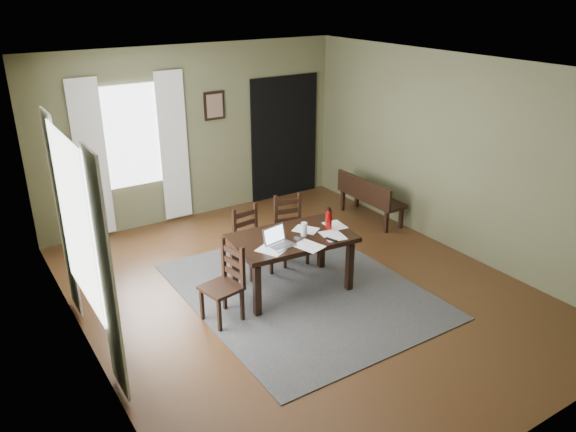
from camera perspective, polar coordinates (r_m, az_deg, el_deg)
ground at (r=7.02m, az=1.34°, el=-7.63°), size 5.00×6.00×0.01m
room_shell at (r=6.30m, az=1.49°, el=6.71°), size 5.02×6.02×2.71m
rug at (r=7.01m, az=1.34°, el=-7.56°), size 2.60×3.20×0.01m
dining_table at (r=6.75m, az=0.39°, el=-2.73°), size 1.51×0.98×0.72m
chair_end at (r=6.29m, az=-6.45°, el=-6.89°), size 0.46×0.46×0.90m
chair_back_left at (r=7.24m, az=-3.73°, el=-2.67°), size 0.44×0.44×0.89m
chair_back_right at (r=7.55m, az=0.30°, el=-1.44°), size 0.48×0.48×0.91m
bench at (r=8.96m, az=8.20°, el=2.11°), size 0.40×1.25×0.70m
laptop at (r=6.46m, az=-1.04°, el=-2.53°), size 0.36×0.31×0.22m
computer_mouse at (r=6.61m, az=1.00°, el=-2.30°), size 0.08×0.10×0.03m
tv_remote at (r=6.61m, az=4.39°, el=-2.42°), size 0.09×0.16×0.02m
drinking_glass at (r=6.69m, az=1.64°, el=-1.35°), size 0.08×0.08×0.17m
water_bottle at (r=6.86m, az=4.16°, el=-0.31°), size 0.09×0.09×0.28m
paper_a at (r=6.36m, az=-1.75°, el=-3.47°), size 0.34×0.37×0.00m
paper_b at (r=6.74m, az=4.58°, el=-1.99°), size 0.30×0.36×0.00m
paper_c at (r=6.88m, az=1.81°, el=-1.39°), size 0.34×0.36×0.00m
paper_d at (r=7.02m, az=4.79°, el=-0.94°), size 0.25×0.31×0.00m
paper_e at (r=6.46m, az=2.13°, el=-3.07°), size 0.33×0.38×0.00m
window_left at (r=5.68m, az=-20.84°, el=-0.43°), size 0.01×1.30×1.70m
window_back at (r=8.59m, az=-15.60°, el=7.80°), size 1.00×0.01×1.50m
curtain_left_near at (r=5.06m, az=-17.97°, el=-6.04°), size 0.03×0.48×2.30m
curtain_left_far at (r=6.53m, az=-21.95°, el=-0.00°), size 0.03×0.48×2.30m
curtain_back_left at (r=8.47m, az=-19.34°, el=5.39°), size 0.44×0.03×2.30m
curtain_back_right at (r=8.82m, az=-11.53°, el=6.87°), size 0.44×0.03×2.30m
framed_picture at (r=8.99m, az=-7.49°, el=11.05°), size 0.34×0.03×0.44m
doorway_back at (r=9.77m, az=-0.35°, el=7.95°), size 1.30×0.03×2.10m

